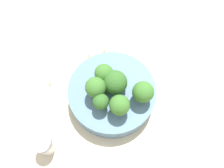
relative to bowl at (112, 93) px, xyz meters
The scene contains 12 objects.
ground_plane 0.02m from the bowl, ahead, with size 3.00×3.00×0.00m, color beige.
bowl is the anchor object (origin of this frame).
broccoli_floret_0 0.05m from the bowl, 151.56° to the left, with size 0.06×0.06×0.06m.
broccoli_floret_1 0.06m from the bowl, 95.32° to the right, with size 0.04×0.04×0.06m.
broccoli_floret_2 0.08m from the bowl, 71.07° to the left, with size 0.04×0.04×0.06m.
broccoli_floret_3 0.09m from the bowl, 126.44° to the left, with size 0.05×0.05×0.06m.
broccoli_floret_4 0.07m from the bowl, 23.75° to the left, with size 0.04×0.04×0.05m.
broccoli_floret_5 0.07m from the bowl, 18.40° to the right, with size 0.05×0.05×0.06m.
pepper_shaker 0.19m from the bowl, ahead, with size 0.04×0.04×0.06m.
almond_crumb_0 0.13m from the bowl, 98.67° to the right, with size 0.01×0.01×0.01m, color #AD7F4C.
almond_crumb_1 0.17m from the bowl, 48.86° to the right, with size 0.01×0.00×0.01m, color #AD7F4C.
almond_crumb_2 0.14m from the bowl, 117.27° to the right, with size 0.01×0.01×0.01m, color olive.
Camera 1 is at (0.12, 0.16, 0.52)m, focal length 35.00 mm.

